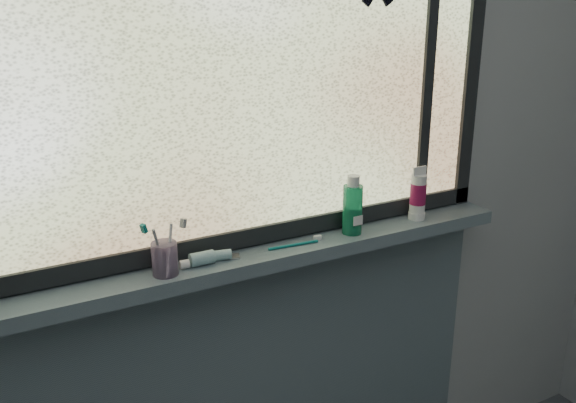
{
  "coord_description": "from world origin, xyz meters",
  "views": [
    {
      "loc": [
        -0.7,
        -0.23,
        1.72
      ],
      "look_at": [
        -0.0,
        1.05,
        1.22
      ],
      "focal_mm": 40.0,
      "sensor_mm": 36.0,
      "label": 1
    }
  ],
  "objects": [
    {
      "name": "windowsill",
      "position": [
        0.0,
        1.23,
        1.0
      ],
      "size": [
        1.62,
        0.14,
        0.04
      ],
      "primitive_type": "cube",
      "color": "slate",
      "rests_on": "wall_back"
    },
    {
      "name": "frame_bottom",
      "position": [
        0.0,
        1.28,
        1.05
      ],
      "size": [
        1.6,
        0.03,
        0.05
      ],
      "primitive_type": "cube",
      "color": "black",
      "rests_on": "windowsill"
    },
    {
      "name": "mouthwash_bottle",
      "position": [
        0.31,
        1.22,
        1.11
      ],
      "size": [
        0.07,
        0.07,
        0.14
      ],
      "primitive_type": "cylinder",
      "rotation": [
        0.0,
        0.0,
        0.36
      ],
      "color": "#1C9463",
      "rests_on": "windowsill"
    },
    {
      "name": "wall_back",
      "position": [
        0.0,
        1.3,
        1.25
      ],
      "size": [
        3.0,
        0.01,
        2.5
      ],
      "primitive_type": "cube",
      "color": "#9EA3A8",
      "rests_on": "ground"
    },
    {
      "name": "frame_mullion",
      "position": [
        0.6,
        1.28,
        1.53
      ],
      "size": [
        0.03,
        0.03,
        1.0
      ],
      "primitive_type": "cube",
      "color": "black",
      "rests_on": "wall_back"
    },
    {
      "name": "sill_apron",
      "position": [
        0.0,
        1.29,
        0.49
      ],
      "size": [
        1.62,
        0.02,
        0.98
      ],
      "primitive_type": "cube",
      "color": "slate",
      "rests_on": "floor"
    },
    {
      "name": "toothpaste_tube",
      "position": [
        -0.14,
        1.22,
        1.04
      ],
      "size": [
        0.21,
        0.06,
        0.04
      ],
      "primitive_type": null,
      "rotation": [
        0.0,
        0.0,
        -0.09
      ],
      "color": "silver",
      "rests_on": "windowsill"
    },
    {
      "name": "cream_tube",
      "position": [
        0.55,
        1.22,
        1.11
      ],
      "size": [
        0.06,
        0.06,
        0.12
      ],
      "primitive_type": "cylinder",
      "rotation": [
        0.0,
        0.0,
        0.29
      ],
      "color": "silver",
      "rests_on": "windowsill"
    },
    {
      "name": "toothbrush_lying",
      "position": [
        0.11,
        1.21,
        1.03
      ],
      "size": [
        0.19,
        0.03,
        0.01
      ],
      "primitive_type": null,
      "rotation": [
        0.0,
        0.0,
        -0.09
      ],
      "color": "#0B6A69",
      "rests_on": "windowsill"
    },
    {
      "name": "window_pane",
      "position": [
        0.0,
        1.28,
        1.53
      ],
      "size": [
        1.5,
        0.01,
        1.0
      ],
      "primitive_type": "cube",
      "color": "silver",
      "rests_on": "wall_back"
    },
    {
      "name": "toothbrush_cup",
      "position": [
        -0.27,
        1.21,
        1.06
      ],
      "size": [
        0.09,
        0.09,
        0.09
      ],
      "primitive_type": "cylinder",
      "rotation": [
        0.0,
        0.0,
        0.4
      ],
      "color": "#B292C2",
      "rests_on": "windowsill"
    },
    {
      "name": "frame_right",
      "position": [
        0.78,
        1.28,
        1.53
      ],
      "size": [
        0.05,
        0.03,
        1.1
      ],
      "primitive_type": "cube",
      "color": "black",
      "rests_on": "wall_back"
    }
  ]
}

